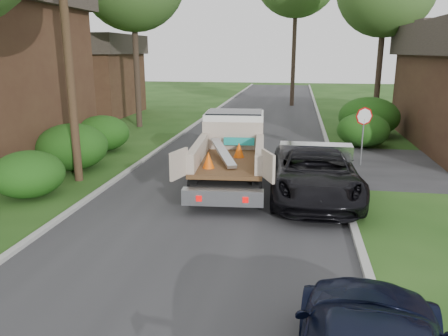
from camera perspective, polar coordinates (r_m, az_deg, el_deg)
ground at (r=10.93m, az=-4.42°, el=-10.35°), size 120.00×120.00×0.00m
road at (r=20.27m, az=2.29°, el=1.65°), size 8.00×90.00×0.02m
curb_left at (r=21.15m, az=-8.81°, el=2.20°), size 0.20×90.00×0.12m
curb_right at (r=20.19m, az=13.92°, el=1.32°), size 0.20×90.00×0.12m
stop_sign at (r=19.01m, az=17.77°, el=5.50°), size 0.71×0.32×2.48m
utility_pole at (r=16.58m, az=-19.86°, el=15.86°), size 2.42×1.25×10.00m
house_left_far at (r=35.41m, az=-17.70°, el=11.65°), size 7.56×7.56×6.00m
hedge_left_a at (r=15.75m, az=-24.19°, el=-0.73°), size 2.34×2.34×1.53m
hedge_left_b at (r=18.77m, az=-19.23°, el=2.65°), size 2.86×2.86×1.87m
hedge_left_c at (r=21.98m, az=-15.61°, el=4.40°), size 2.60×2.60×1.70m
hedge_right_a at (r=23.15m, az=17.72°, el=4.75°), size 2.60×2.60×1.70m
hedge_right_b at (r=26.15m, az=18.40°, el=6.36°), size 3.38×3.38×2.21m
flatbed_truck at (r=16.32m, az=1.08°, el=3.07°), size 3.10×6.52×2.40m
black_pickup at (r=14.61m, az=11.81°, el=-0.57°), size 2.90×6.06×1.67m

